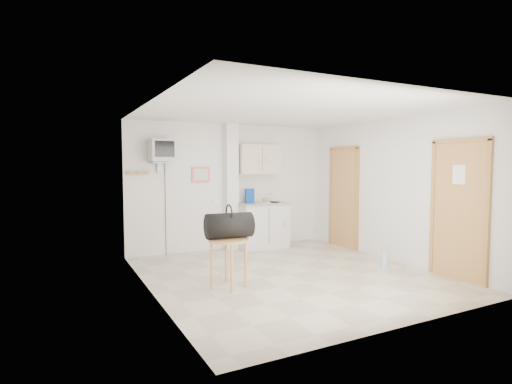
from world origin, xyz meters
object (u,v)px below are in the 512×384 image
crt_television (162,151)px  water_bottle (385,260)px  round_table (229,246)px  duffel_bag (229,225)px

crt_television → water_bottle: (3.03, -2.43, -1.79)m
round_table → water_bottle: size_ratio=2.18×
crt_television → duffel_bag: crt_television is taller
crt_television → duffel_bag: bearing=-80.2°
round_table → crt_television: bearing=99.0°
duffel_bag → water_bottle: (2.65, -0.26, -0.72)m
crt_television → duffel_bag: (0.37, -2.17, -1.07)m
crt_television → water_bottle: size_ratio=6.85×
round_table → duffel_bag: duffel_bag is taller
crt_television → round_table: bearing=-81.0°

